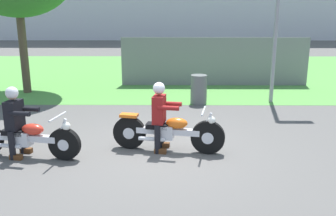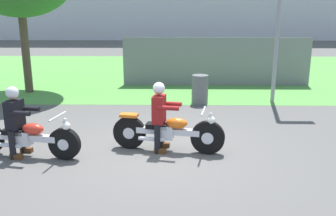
{
  "view_description": "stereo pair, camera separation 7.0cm",
  "coord_description": "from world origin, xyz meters",
  "px_view_note": "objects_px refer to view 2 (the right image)",
  "views": [
    {
      "loc": [
        0.27,
        -7.17,
        2.8
      ],
      "look_at": [
        0.2,
        0.17,
        0.85
      ],
      "focal_mm": 39.78,
      "sensor_mm": 36.0,
      "label": 1
    },
    {
      "loc": [
        0.34,
        -7.17,
        2.8
      ],
      "look_at": [
        0.2,
        0.17,
        0.85
      ],
      "focal_mm": 39.78,
      "sensor_mm": 36.0,
      "label": 2
    }
  ],
  "objects_px": {
    "motorcycle_lead": "(168,132)",
    "rider_follow": "(16,116)",
    "motorcycle_follow": "(26,137)",
    "trash_can": "(200,90)",
    "rider_lead": "(160,111)"
  },
  "relations": [
    {
      "from": "motorcycle_lead",
      "to": "rider_follow",
      "type": "distance_m",
      "value": 2.98
    },
    {
      "from": "rider_lead",
      "to": "motorcycle_follow",
      "type": "bearing_deg",
      "value": -161.72
    },
    {
      "from": "rider_follow",
      "to": "trash_can",
      "type": "relative_size",
      "value": 1.58
    },
    {
      "from": "motorcycle_lead",
      "to": "rider_lead",
      "type": "bearing_deg",
      "value": 179.23
    },
    {
      "from": "trash_can",
      "to": "motorcycle_follow",
      "type": "bearing_deg",
      "value": -130.65
    },
    {
      "from": "motorcycle_lead",
      "to": "rider_follow",
      "type": "bearing_deg",
      "value": -163.86
    },
    {
      "from": "rider_lead",
      "to": "rider_follow",
      "type": "bearing_deg",
      "value": -162.85
    },
    {
      "from": "motorcycle_follow",
      "to": "trash_can",
      "type": "bearing_deg",
      "value": 59.51
    },
    {
      "from": "motorcycle_follow",
      "to": "trash_can",
      "type": "relative_size",
      "value": 2.54
    },
    {
      "from": "rider_follow",
      "to": "motorcycle_follow",
      "type": "bearing_deg",
      "value": -0.84
    },
    {
      "from": "motorcycle_lead",
      "to": "rider_lead",
      "type": "height_order",
      "value": "rider_lead"
    },
    {
      "from": "motorcycle_follow",
      "to": "rider_follow",
      "type": "bearing_deg",
      "value": 179.16
    },
    {
      "from": "motorcycle_follow",
      "to": "trash_can",
      "type": "height_order",
      "value": "trash_can"
    },
    {
      "from": "rider_lead",
      "to": "trash_can",
      "type": "bearing_deg",
      "value": 84.94
    },
    {
      "from": "motorcycle_lead",
      "to": "trash_can",
      "type": "height_order",
      "value": "motorcycle_lead"
    }
  ]
}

